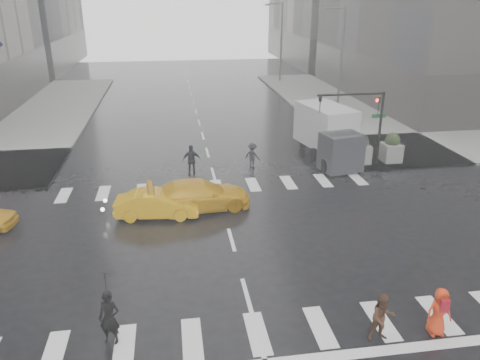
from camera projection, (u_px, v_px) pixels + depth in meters
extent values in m
plane|color=black|center=(231.00, 240.00, 19.88)|extent=(120.00, 120.00, 0.00)
cube|color=slate|center=(437.00, 120.00, 38.66)|extent=(35.00, 35.00, 0.15)
cube|color=#322F2C|center=(476.00, 74.00, 47.94)|extent=(26.05, 26.05, 4.40)
cube|color=#322F2C|center=(365.00, 46.00, 74.60)|extent=(26.05, 26.05, 4.40)
cylinder|color=black|center=(380.00, 129.00, 27.80)|extent=(0.16, 0.16, 4.50)
cylinder|color=black|center=(351.00, 94.00, 26.73)|extent=(4.00, 0.12, 0.12)
imported|color=black|center=(378.00, 106.00, 27.23)|extent=(0.16, 0.20, 1.00)
imported|color=black|center=(320.00, 104.00, 26.67)|extent=(0.16, 0.20, 1.00)
sphere|color=#FF190C|center=(377.00, 100.00, 27.11)|extent=(0.20, 0.20, 0.20)
cube|color=#0D6024|center=(379.00, 116.00, 27.80)|extent=(0.90, 0.03, 0.22)
cylinder|color=#59595B|center=(340.00, 67.00, 36.31)|extent=(0.20, 0.20, 9.00)
cylinder|color=#59595B|center=(333.00, 8.00, 34.60)|extent=(1.80, 0.12, 0.12)
cube|color=#59595B|center=(322.00, 10.00, 34.52)|extent=(0.50, 0.22, 0.15)
cylinder|color=#59595B|center=(281.00, 43.00, 54.70)|extent=(0.20, 0.20, 9.00)
cylinder|color=#59595B|center=(275.00, 4.00, 53.00)|extent=(1.80, 0.12, 0.12)
cube|color=#59595B|center=(267.00, 5.00, 52.91)|extent=(0.50, 0.22, 0.15)
cube|color=slate|center=(328.00, 156.00, 28.14)|extent=(1.10, 1.10, 1.10)
sphere|color=#1E3116|center=(329.00, 143.00, 27.84)|extent=(0.90, 0.90, 0.90)
cube|color=slate|center=(360.00, 154.00, 28.41)|extent=(1.10, 1.10, 1.10)
sphere|color=#1E3116|center=(361.00, 141.00, 28.12)|extent=(0.90, 0.90, 0.90)
cube|color=slate|center=(391.00, 152.00, 28.69)|extent=(1.10, 1.10, 1.10)
sphere|color=#1E3116|center=(393.00, 140.00, 28.40)|extent=(0.90, 0.90, 0.90)
imported|color=black|center=(109.00, 318.00, 13.69)|extent=(0.72, 0.56, 1.74)
imported|color=black|center=(105.00, 286.00, 13.28)|extent=(1.17, 1.18, 0.88)
imported|color=#402617|center=(383.00, 318.00, 13.84)|extent=(0.77, 0.60, 1.56)
imported|color=red|center=(439.00, 312.00, 14.09)|extent=(0.79, 0.53, 1.58)
cube|color=maroon|center=(444.00, 305.00, 13.79)|extent=(0.29, 0.17, 0.40)
imported|color=black|center=(192.00, 160.00, 26.70)|extent=(1.07, 0.66, 1.81)
imported|color=black|center=(252.00, 156.00, 27.88)|extent=(1.13, 1.05, 1.55)
imported|color=#E09E0B|center=(157.00, 204.00, 21.74)|extent=(3.98, 1.71, 1.27)
imported|color=#E09E0B|center=(199.00, 195.00, 22.54)|extent=(4.54, 2.42, 1.43)
cube|color=#BBBBBD|center=(325.00, 126.00, 29.73)|extent=(2.28, 4.37, 2.57)
cube|color=#292A2E|center=(341.00, 152.00, 27.22)|extent=(2.19, 1.71, 2.19)
cube|color=black|center=(342.00, 141.00, 26.97)|extent=(1.90, 0.86, 0.86)
cylinder|color=black|center=(325.00, 166.00, 27.18)|extent=(0.27, 0.86, 0.86)
cylinder|color=black|center=(357.00, 164.00, 27.46)|extent=(0.27, 0.86, 0.86)
cylinder|color=black|center=(314.00, 155.00, 29.10)|extent=(0.27, 0.86, 0.86)
cylinder|color=black|center=(345.00, 153.00, 29.38)|extent=(0.27, 0.86, 0.86)
cylinder|color=black|center=(302.00, 143.00, 31.55)|extent=(0.27, 0.86, 0.86)
cylinder|color=black|center=(331.00, 141.00, 31.83)|extent=(0.27, 0.86, 0.86)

